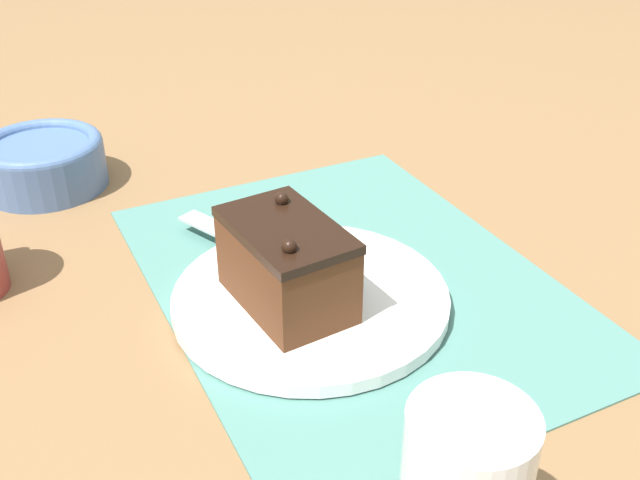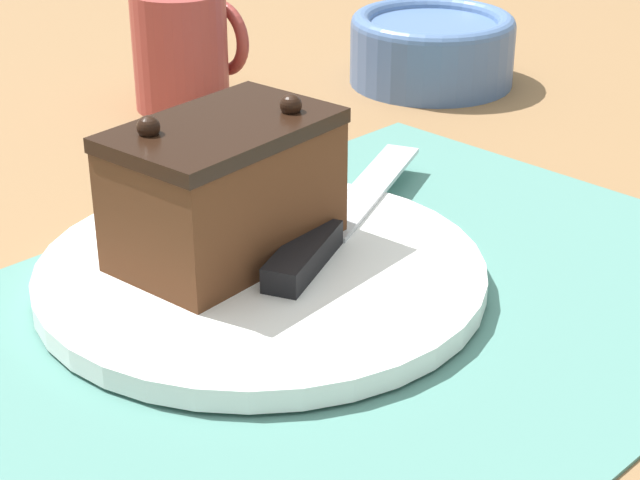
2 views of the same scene
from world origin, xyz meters
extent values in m
plane|color=olive|center=(0.00, 0.00, 0.00)|extent=(3.00, 3.00, 0.00)
cube|color=slate|center=(0.00, 0.00, 0.00)|extent=(0.46, 0.34, 0.00)
cylinder|color=white|center=(-0.02, 0.05, 0.01)|extent=(0.24, 0.24, 0.01)
cube|color=#512D19|center=(-0.02, 0.07, 0.05)|extent=(0.12, 0.08, 0.07)
cube|color=black|center=(-0.02, 0.07, 0.09)|extent=(0.13, 0.09, 0.01)
sphere|color=black|center=(-0.06, 0.09, 0.09)|extent=(0.01, 0.01, 0.01)
sphere|color=black|center=(0.01, 0.06, 0.09)|extent=(0.01, 0.01, 0.01)
cube|color=black|center=(-0.01, 0.03, 0.02)|extent=(0.07, 0.05, 0.01)
cube|color=#B7BABF|center=(0.09, 0.08, 0.02)|extent=(0.14, 0.08, 0.00)
cylinder|color=#4C6B9E|center=(0.33, 0.22, 0.03)|extent=(0.14, 0.14, 0.05)
torus|color=#4C6B9E|center=(0.33, 0.22, 0.05)|extent=(0.14, 0.14, 0.02)
camera|label=1|loc=(-0.50, 0.28, 0.39)|focal=42.00mm
camera|label=2|loc=(-0.36, -0.33, 0.28)|focal=60.00mm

